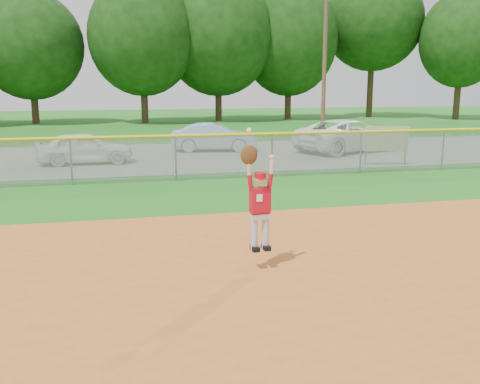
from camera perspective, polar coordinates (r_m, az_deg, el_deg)
The scene contains 10 objects.
ground at distance 8.50m, azimuth 0.94°, elevation -10.62°, with size 120.00×120.00×0.00m, color #1B6316.
parking_strip at distance 23.93m, azimuth -8.44°, elevation 3.75°, with size 44.00×10.00×0.03m, color slate.
car_white_a at distance 22.30m, azimuth -16.22°, elevation 4.55°, with size 1.51×3.75×1.28m, color white.
car_blue at distance 25.55m, azimuth -2.77°, elevation 5.87°, with size 1.39×3.99×1.31m, color #84A6C4.
car_white_b at distance 25.85m, azimuth 11.54°, elevation 5.94°, with size 2.51×5.45×1.51m, color white.
sponsor_sign at distance 21.76m, azimuth 15.33°, elevation 5.39°, with size 1.72×0.42×1.56m.
outfield_fence at distance 17.89m, azimuth -6.88°, elevation 3.99°, with size 40.06×0.10×1.55m.
power_lines at distance 29.82m, azimuth -7.75°, elevation 14.27°, with size 19.40×0.24×9.00m.
tree_line at distance 45.83m, azimuth -9.92°, elevation 16.79°, with size 62.37×13.00×14.43m.
ballplayer at distance 9.06m, azimuth 1.98°, elevation -0.71°, with size 0.61×0.27×2.11m.
Camera 1 is at (-1.93, -7.64, 3.21)m, focal length 40.00 mm.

